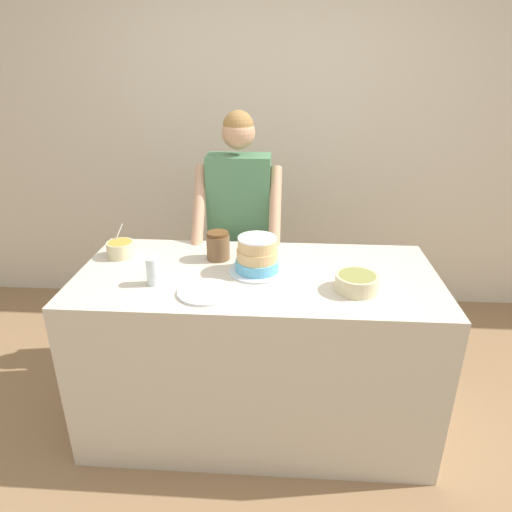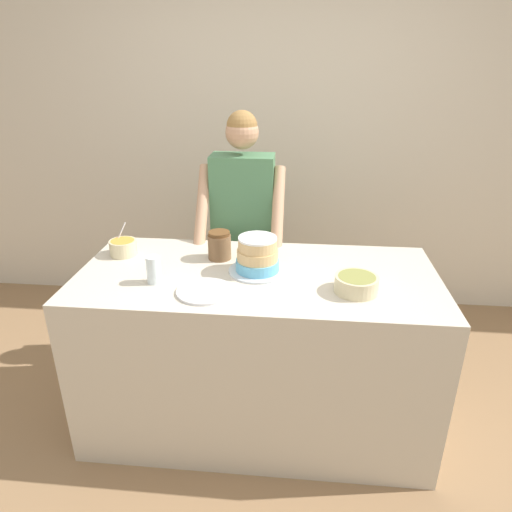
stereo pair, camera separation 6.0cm
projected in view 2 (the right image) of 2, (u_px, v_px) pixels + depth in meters
name	position (u px, v px, depth m)	size (l,w,h in m)	color
ground_plane	(249.00, 475.00, 2.20)	(14.00, 14.00, 0.00)	#93704C
wall_back	(276.00, 139.00, 3.37)	(10.00, 0.05, 2.60)	beige
counter	(257.00, 349.00, 2.39)	(1.75, 0.81, 0.89)	beige
person_baker	(243.00, 218.00, 2.77)	(0.50, 0.44, 1.59)	#2D2D38
cake	(257.00, 256.00, 2.20)	(0.28, 0.28, 0.18)	silver
frosting_bowl_orange	(123.00, 247.00, 2.40)	(0.14, 0.14, 0.16)	beige
frosting_bowl_olive	(356.00, 283.00, 2.02)	(0.19, 0.19, 0.08)	beige
drinking_glass	(154.00, 270.00, 2.10)	(0.06, 0.06, 0.13)	silver
ceramic_plate	(205.00, 291.00, 2.03)	(0.25, 0.25, 0.01)	silver
stoneware_jar	(219.00, 245.00, 2.35)	(0.12, 0.12, 0.15)	brown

